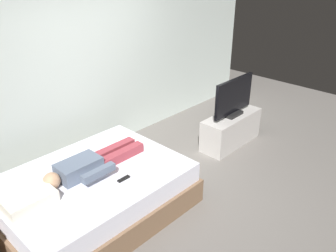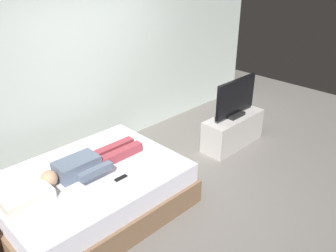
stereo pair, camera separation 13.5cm
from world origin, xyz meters
name	(u,v)px [view 2 (the right image)]	position (x,y,z in m)	size (l,w,h in m)	color
ground_plane	(171,194)	(0.00, 0.00, 0.00)	(10.00, 10.00, 0.00)	slate
back_wall	(110,55)	(0.40, 1.68, 1.40)	(6.40, 0.10, 2.80)	silver
bed	(92,192)	(-0.88, 0.42, 0.26)	(2.09, 1.56, 0.54)	brown
pillow	(25,196)	(-1.61, 0.42, 0.60)	(0.48, 0.34, 0.12)	silver
person	(88,163)	(-0.85, 0.48, 0.62)	(1.26, 0.46, 0.18)	slate
remote	(121,178)	(-0.70, 0.07, 0.55)	(0.15, 0.04, 0.02)	black
tv_stand	(233,130)	(1.61, 0.23, 0.25)	(1.10, 0.40, 0.50)	#B7B2AD
tv	(236,99)	(1.61, 0.23, 0.78)	(0.88, 0.20, 0.59)	black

